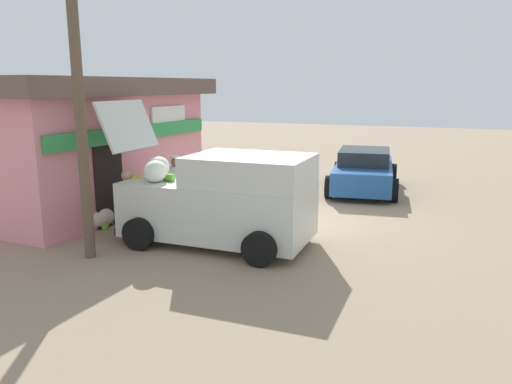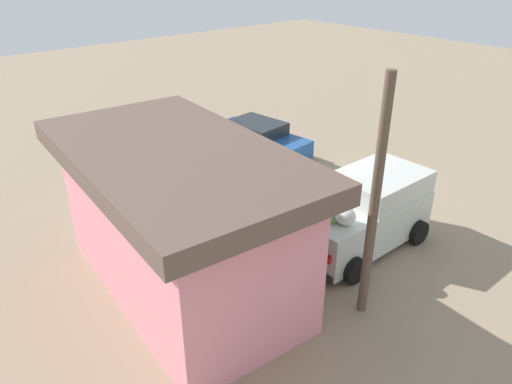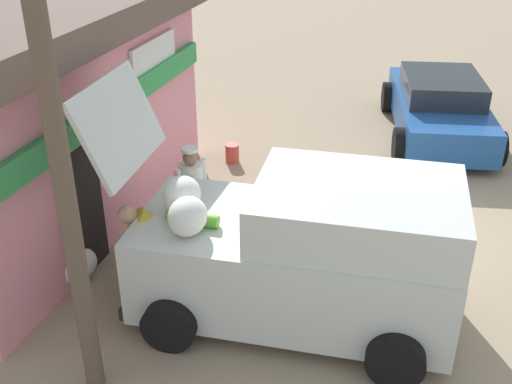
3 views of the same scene
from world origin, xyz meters
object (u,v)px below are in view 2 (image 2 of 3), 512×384
unloaded_banana_pile (269,284)px  paint_bucket (207,203)px  delivery_van (363,212)px  parked_sedan (256,139)px  storefront_bar (179,218)px  customer_bending (317,241)px  vendor_standing (278,218)px

unloaded_banana_pile → paint_bucket: unloaded_banana_pile is taller
delivery_van → paint_bucket: delivery_van is taller
parked_sedan → unloaded_banana_pile: bearing=141.5°
storefront_bar → parked_sedan: storefront_bar is taller
delivery_van → paint_bucket: size_ratio=11.72×
storefront_bar → unloaded_banana_pile: (-1.51, -1.30, -1.56)m
delivery_van → paint_bucket: bearing=25.2°
parked_sedan → paint_bucket: (-2.25, 3.91, -0.44)m
unloaded_banana_pile → storefront_bar: bearing=40.8°
storefront_bar → customer_bending: size_ratio=4.81×
storefront_bar → delivery_van: bearing=-108.7°
parked_sedan → vendor_standing: size_ratio=2.67×
delivery_van → vendor_standing: delivery_van is taller
vendor_standing → paint_bucket: size_ratio=4.35×
storefront_bar → customer_bending: 3.29m
delivery_van → vendor_standing: 2.23m
vendor_standing → unloaded_banana_pile: (-1.24, 1.40, -0.68)m
customer_bending → vendor_standing: bearing=-0.5°
delivery_van → parked_sedan: (6.50, -1.90, -0.33)m
storefront_bar → paint_bucket: size_ratio=19.32×
customer_bending → delivery_van: bearing=-86.2°
parked_sedan → customer_bending: size_ratio=2.89×
vendor_standing → parked_sedan: bearing=-35.6°
delivery_van → vendor_standing: (1.27, 1.84, -0.05)m
storefront_bar → vendor_standing: storefront_bar is taller
unloaded_banana_pile → delivery_van: bearing=-90.6°
customer_bending → unloaded_banana_pile: 1.55m
vendor_standing → storefront_bar: bearing=84.3°
storefront_bar → parked_sedan: bearing=-52.4°
parked_sedan → paint_bucket: size_ratio=11.62×
delivery_van → customer_bending: (-0.12, 1.85, -0.05)m
parked_sedan → unloaded_banana_pile: 8.27m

